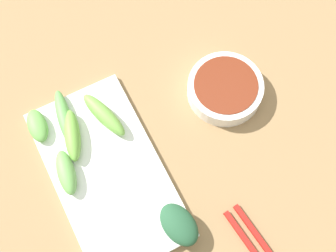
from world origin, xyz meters
The scene contains 9 objects.
tabletop centered at (0.00, 0.00, 0.01)m, with size 2.10×2.10×0.02m, color #906F49.
sauce_bowl centered at (-0.11, -0.04, 0.04)m, with size 0.13×0.13×0.03m.
serving_plate centered at (0.14, 0.01, 0.03)m, with size 0.17×0.31×0.01m, color white.
broccoli_stalk_0 centered at (0.10, -0.08, 0.05)m, with size 0.03×0.10×0.03m, color #6FA945.
broccoli_stalk_1 centered at (0.16, -0.07, 0.05)m, with size 0.03×0.09×0.03m, color #6CA940.
broccoli_stalk_2 centered at (0.20, -0.02, 0.05)m, with size 0.03×0.08×0.03m, color #67A450.
broccoli_stalk_3 centered at (0.21, -0.12, 0.04)m, with size 0.03×0.06×0.02m, color #63A24A.
broccoli_stalk_4 centered at (0.16, -0.11, 0.04)m, with size 0.02×0.10×0.02m, color #5EA34D.
broccoli_leafy_5 centered at (0.07, 0.14, 0.05)m, with size 0.05×0.07×0.03m, color #255234.
Camera 1 is at (0.15, 0.24, 0.80)m, focal length 52.43 mm.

